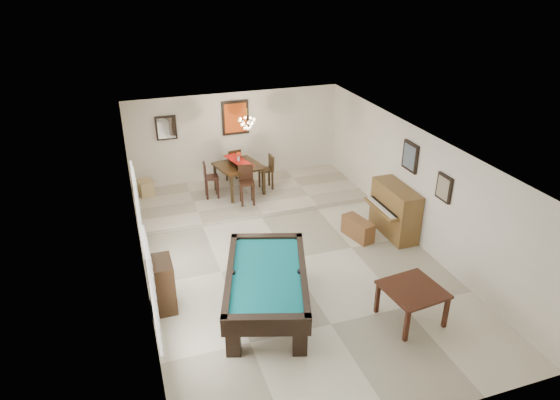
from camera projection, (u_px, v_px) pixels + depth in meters
ground_plane at (289, 259)px, 10.81m from camera, size 6.00×9.00×0.02m
wall_back at (236, 138)px, 14.07m from camera, size 6.00×0.04×2.60m
wall_front at (407, 354)px, 6.40m from camera, size 6.00×0.04×2.60m
wall_left at (139, 228)px, 9.37m from camera, size 0.04×9.00×2.60m
wall_right at (416, 186)px, 11.10m from camera, size 0.04×9.00×2.60m
ceiling at (290, 146)px, 9.66m from camera, size 6.00×9.00×0.04m
dining_step at (249, 196)px, 13.55m from camera, size 6.00×2.50×0.12m
window_left_front at (152, 290)px, 7.46m from camera, size 0.06×1.00×1.70m
window_left_rear at (138, 210)px, 9.85m from camera, size 0.06×1.00×1.70m
pool_table at (267, 293)px, 9.00m from camera, size 2.13×2.91×0.87m
square_table at (411, 304)px, 8.87m from camera, size 1.07×1.07×0.67m
upright_piano at (390, 211)px, 11.54m from camera, size 0.80×1.43×1.19m
piano_bench at (358, 229)px, 11.55m from camera, size 0.50×0.89×0.47m
apothecary_chest at (162, 285)px, 9.11m from camera, size 0.44×0.66×1.00m
dining_table at (239, 177)px, 13.40m from camera, size 1.34×1.34×0.92m
flower_vase at (238, 156)px, 13.15m from camera, size 0.18×0.18×0.25m
dining_chair_south at (247, 186)px, 12.76m from camera, size 0.42×0.42×1.02m
dining_chair_north at (233, 165)px, 14.04m from camera, size 0.41×0.41×0.99m
dining_chair_west at (211, 180)px, 13.13m from camera, size 0.39×0.39×0.97m
dining_chair_east at (266, 172)px, 13.63m from camera, size 0.36×0.36×0.96m
corner_bench at (146, 188)px, 13.37m from camera, size 0.44×0.51×0.40m
chandelier at (247, 120)px, 12.56m from camera, size 0.44×0.44×0.60m
back_painting at (235, 118)px, 13.77m from camera, size 0.75×0.06×0.95m
back_mirror at (166, 128)px, 13.27m from camera, size 0.55×0.06×0.65m
right_picture_upper at (410, 157)px, 11.08m from camera, size 0.06×0.55×0.65m
right_picture_lower at (444, 188)px, 10.06m from camera, size 0.06×0.45×0.55m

